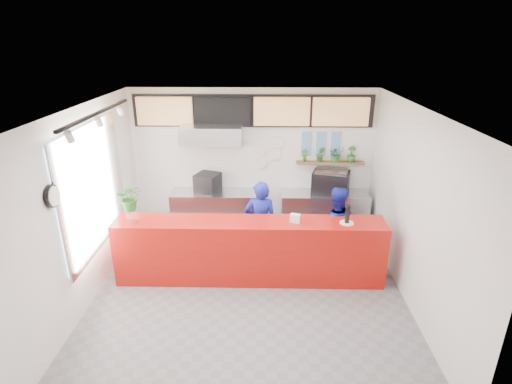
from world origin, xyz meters
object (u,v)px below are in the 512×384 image
at_px(service_counter, 250,250).
at_px(staff_right, 335,228).
at_px(espresso_machine, 331,183).
at_px(staff_center, 261,224).
at_px(panini_oven, 208,183).
at_px(pepper_mill, 348,214).

height_order(service_counter, staff_right, staff_right).
xyz_separation_m(espresso_machine, staff_center, (-1.43, -1.28, -0.33)).
distance_m(panini_oven, espresso_machine, 2.54).
distance_m(service_counter, espresso_machine, 2.48).
xyz_separation_m(staff_right, pepper_mill, (0.09, -0.50, 0.50)).
bearing_deg(staff_right, panini_oven, -36.08).
xyz_separation_m(panini_oven, pepper_mill, (2.52, -1.85, 0.17)).
bearing_deg(service_counter, panini_oven, 117.44).
height_order(service_counter, panini_oven, panini_oven).
xyz_separation_m(panini_oven, staff_right, (2.43, -1.35, -0.33)).
bearing_deg(panini_oven, staff_right, -8.72).
bearing_deg(pepper_mill, espresso_machine, 89.38).
height_order(espresso_machine, staff_right, staff_right).
distance_m(service_counter, pepper_mill, 1.74).
bearing_deg(staff_right, service_counter, 9.82).
distance_m(panini_oven, staff_right, 2.80).
bearing_deg(staff_center, panini_oven, -47.09).
xyz_separation_m(service_counter, staff_right, (1.49, 0.45, 0.22)).
distance_m(service_counter, staff_right, 1.57).
bearing_deg(staff_right, staff_center, -10.08).
relative_size(service_counter, pepper_mill, 14.63).
relative_size(panini_oven, espresso_machine, 0.62).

